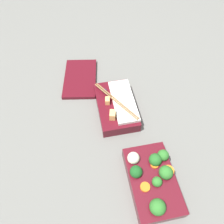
# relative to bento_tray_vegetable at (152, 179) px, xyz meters

# --- Properties ---
(ground_plane) EXTENTS (3.00, 3.00, 0.00)m
(ground_plane) POSITION_rel_bento_tray_vegetable_xyz_m (0.14, 0.03, -0.03)
(ground_plane) COLOR slate
(bento_tray_vegetable) EXTENTS (0.21, 0.13, 0.07)m
(bento_tray_vegetable) POSITION_rel_bento_tray_vegetable_xyz_m (0.00, 0.00, 0.00)
(bento_tray_vegetable) COLOR #510F19
(bento_tray_vegetable) RESTS_ON ground_plane
(bento_tray_rice) EXTENTS (0.21, 0.13, 0.07)m
(bento_tray_rice) POSITION_rel_bento_tray_vegetable_xyz_m (0.28, 0.05, -0.00)
(bento_tray_rice) COLOR #510F19
(bento_tray_rice) RESTS_ON ground_plane
(bento_lid) EXTENTS (0.23, 0.16, 0.01)m
(bento_lid) POSITION_rel_bento_tray_vegetable_xyz_m (0.46, 0.16, -0.02)
(bento_lid) COLOR #510F19
(bento_lid) RESTS_ON ground_plane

